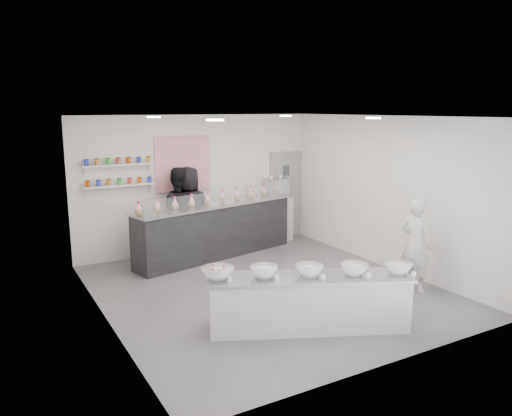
% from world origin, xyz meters
% --- Properties ---
extents(floor, '(6.00, 6.00, 0.00)m').
position_xyz_m(floor, '(0.00, 0.00, 0.00)').
color(floor, '#515156').
rests_on(floor, ground).
extents(ceiling, '(6.00, 6.00, 0.00)m').
position_xyz_m(ceiling, '(0.00, 0.00, 3.00)').
color(ceiling, white).
rests_on(ceiling, floor).
extents(back_wall, '(5.50, 0.00, 5.50)m').
position_xyz_m(back_wall, '(0.00, 3.00, 1.50)').
color(back_wall, white).
rests_on(back_wall, floor).
extents(left_wall, '(0.00, 6.00, 6.00)m').
position_xyz_m(left_wall, '(-2.75, 0.00, 1.50)').
color(left_wall, white).
rests_on(left_wall, floor).
extents(right_wall, '(0.00, 6.00, 6.00)m').
position_xyz_m(right_wall, '(2.75, 0.00, 1.50)').
color(right_wall, white).
rests_on(right_wall, floor).
extents(back_door, '(0.88, 0.04, 2.10)m').
position_xyz_m(back_door, '(2.30, 2.97, 1.05)').
color(back_door, gray).
rests_on(back_door, floor).
extents(pattern_panel, '(1.25, 0.03, 1.20)m').
position_xyz_m(pattern_panel, '(-0.35, 2.98, 1.95)').
color(pattern_panel, '#E84562').
rests_on(pattern_panel, back_wall).
extents(jar_shelf_lower, '(1.45, 0.22, 0.04)m').
position_xyz_m(jar_shelf_lower, '(-1.75, 2.90, 1.60)').
color(jar_shelf_lower, silver).
rests_on(jar_shelf_lower, back_wall).
extents(jar_shelf_upper, '(1.45, 0.22, 0.04)m').
position_xyz_m(jar_shelf_upper, '(-1.75, 2.90, 2.02)').
color(jar_shelf_upper, silver).
rests_on(jar_shelf_upper, back_wall).
extents(preserve_jars, '(1.45, 0.10, 0.56)m').
position_xyz_m(preserve_jars, '(-1.75, 2.88, 1.88)').
color(preserve_jars, '#C44406').
rests_on(preserve_jars, jar_shelf_lower).
extents(downlight_0, '(0.24, 0.24, 0.02)m').
position_xyz_m(downlight_0, '(-1.40, -1.00, 2.98)').
color(downlight_0, white).
rests_on(downlight_0, ceiling).
extents(downlight_1, '(0.24, 0.24, 0.02)m').
position_xyz_m(downlight_1, '(1.40, -1.00, 2.98)').
color(downlight_1, white).
rests_on(downlight_1, ceiling).
extents(downlight_2, '(0.24, 0.24, 0.02)m').
position_xyz_m(downlight_2, '(-1.40, 1.60, 2.98)').
color(downlight_2, white).
rests_on(downlight_2, ceiling).
extents(downlight_3, '(0.24, 0.24, 0.02)m').
position_xyz_m(downlight_3, '(1.40, 1.60, 2.98)').
color(downlight_3, white).
rests_on(downlight_3, ceiling).
extents(prep_counter, '(2.93, 1.81, 0.79)m').
position_xyz_m(prep_counter, '(-0.28, -1.67, 0.40)').
color(prep_counter, silver).
rests_on(prep_counter, floor).
extents(back_bar, '(3.83, 1.50, 1.17)m').
position_xyz_m(back_bar, '(0.08, 2.24, 0.58)').
color(back_bar, black).
rests_on(back_bar, floor).
extents(sneeze_guard, '(3.62, 0.84, 0.32)m').
position_xyz_m(sneeze_guard, '(0.15, 1.92, 1.33)').
color(sneeze_guard, white).
rests_on(sneeze_guard, back_bar).
extents(espresso_ledge, '(1.46, 0.46, 1.08)m').
position_xyz_m(espresso_ledge, '(1.55, 2.78, 0.54)').
color(espresso_ledge, silver).
rests_on(espresso_ledge, floor).
extents(espresso_machine, '(0.52, 0.36, 0.40)m').
position_xyz_m(espresso_machine, '(1.91, 2.78, 1.28)').
color(espresso_machine, '#93969E').
rests_on(espresso_machine, espresso_ledge).
extents(cup_stacks, '(0.24, 0.24, 0.31)m').
position_xyz_m(cup_stacks, '(1.22, 2.78, 1.24)').
color(cup_stacks, '#D5C888').
rests_on(cup_stacks, espresso_ledge).
extents(prep_bowls, '(2.95, 1.70, 0.16)m').
position_xyz_m(prep_bowls, '(-0.28, -1.67, 0.88)').
color(prep_bowls, white).
rests_on(prep_bowls, prep_counter).
extents(label_cards, '(2.66, 0.04, 0.07)m').
position_xyz_m(label_cards, '(-0.06, -2.14, 0.83)').
color(label_cards, white).
rests_on(label_cards, prep_counter).
extents(cookie_bags, '(3.68, 0.97, 0.26)m').
position_xyz_m(cookie_bags, '(0.08, 2.24, 1.30)').
color(cookie_bags, '#FF8ED6').
rests_on(cookie_bags, back_bar).
extents(woman_prep, '(0.50, 0.67, 1.66)m').
position_xyz_m(woman_prep, '(2.22, -1.31, 0.83)').
color(woman_prep, silver).
rests_on(woman_prep, floor).
extents(staff_left, '(1.16, 1.06, 1.94)m').
position_xyz_m(staff_left, '(-0.63, 2.60, 0.97)').
color(staff_left, black).
rests_on(staff_left, floor).
extents(staff_right, '(1.06, 0.80, 1.94)m').
position_xyz_m(staff_right, '(-0.38, 2.60, 0.97)').
color(staff_right, black).
rests_on(staff_right, floor).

